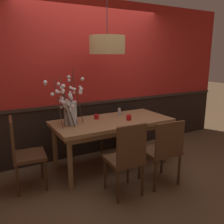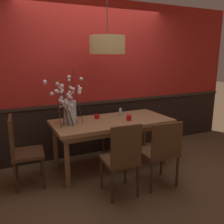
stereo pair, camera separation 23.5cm
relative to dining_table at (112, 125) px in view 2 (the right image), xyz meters
name	(u,v)px [view 2 (the right image)]	position (x,y,z in m)	size (l,w,h in m)	color
ground_plane	(112,165)	(0.00, 0.00, -0.67)	(24.00, 24.00, 0.00)	brown
back_wall	(95,80)	(0.00, 0.68, 0.64)	(5.80, 0.14, 2.65)	black
dining_table	(112,125)	(0.00, 0.00, 0.00)	(1.82, 0.86, 0.76)	#997047
chair_far_side_right	(105,121)	(0.25, 0.84, -0.16)	(0.43, 0.46, 0.93)	#4C301C
chair_head_west_end	(21,148)	(-1.34, -0.02, -0.14)	(0.44, 0.47, 0.97)	#4C301C
chair_near_side_right	(161,150)	(0.31, -0.84, -0.15)	(0.48, 0.45, 0.91)	#4C301C
chair_near_side_left	(122,157)	(-0.26, -0.83, -0.15)	(0.43, 0.44, 0.96)	#4C301C
vase_with_blossoms	(69,109)	(-0.64, 0.09, 0.31)	(0.54, 0.40, 0.79)	silver
candle_holder_nearer_center	(129,118)	(0.22, -0.13, 0.13)	(0.08, 0.08, 0.08)	red
candle_holder_nearer_edge	(97,116)	(-0.18, 0.17, 0.12)	(0.08, 0.08, 0.07)	red
condiment_bottle	(120,112)	(0.23, 0.16, 0.15)	(0.05, 0.05, 0.14)	#ADADB2
pendant_lamp	(107,45)	(-0.05, 0.05, 1.20)	(0.52, 0.52, 0.90)	tan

